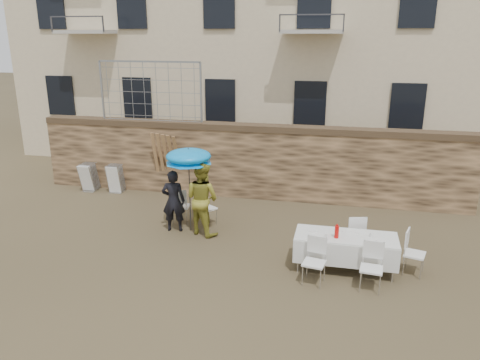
% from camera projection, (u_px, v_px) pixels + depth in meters
% --- Properties ---
extents(ground, '(80.00, 80.00, 0.00)m').
position_uv_depth(ground, '(199.00, 273.00, 9.79)').
color(ground, brown).
rests_on(ground, ground).
extents(stone_wall, '(13.00, 0.50, 2.20)m').
position_uv_depth(stone_wall, '(247.00, 162.00, 14.12)').
color(stone_wall, brown).
rests_on(stone_wall, ground).
extents(chain_link_fence, '(3.20, 0.06, 1.80)m').
position_uv_depth(chain_link_fence, '(150.00, 92.00, 14.14)').
color(chain_link_fence, gray).
rests_on(chain_link_fence, stone_wall).
extents(man_suit, '(0.64, 0.48, 1.59)m').
position_uv_depth(man_suit, '(174.00, 201.00, 11.69)').
color(man_suit, black).
rests_on(man_suit, ground).
extents(woman_dress, '(1.10, 1.00, 1.84)m').
position_uv_depth(woman_dress, '(202.00, 198.00, 11.50)').
color(woman_dress, gold).
rests_on(woman_dress, ground).
extents(umbrella, '(1.15, 1.15, 1.99)m').
position_uv_depth(umbrella, '(189.00, 159.00, 11.38)').
color(umbrella, '#3F3F44').
rests_on(umbrella, ground).
extents(couple_chair_left, '(0.52, 0.52, 0.96)m').
position_uv_depth(couple_chair_left, '(181.00, 205.00, 12.30)').
color(couple_chair_left, white).
rests_on(couple_chair_left, ground).
extents(couple_chair_right, '(0.67, 0.67, 0.96)m').
position_uv_depth(couple_chair_right, '(207.00, 207.00, 12.15)').
color(couple_chair_right, white).
rests_on(couple_chair_right, ground).
extents(banquet_table, '(2.10, 0.85, 0.78)m').
position_uv_depth(banquet_table, '(346.00, 238.00, 9.74)').
color(banquet_table, silver).
rests_on(banquet_table, ground).
extents(soda_bottle, '(0.09, 0.09, 0.26)m').
position_uv_depth(soda_bottle, '(337.00, 232.00, 9.59)').
color(soda_bottle, red).
rests_on(soda_bottle, banquet_table).
extents(table_chair_front_left, '(0.56, 0.56, 0.96)m').
position_uv_depth(table_chair_front_left, '(314.00, 262.00, 9.24)').
color(table_chair_front_left, white).
rests_on(table_chair_front_left, ground).
extents(table_chair_front_right, '(0.53, 0.53, 0.96)m').
position_uv_depth(table_chair_front_right, '(372.00, 268.00, 9.02)').
color(table_chair_front_right, white).
rests_on(table_chair_front_right, ground).
extents(table_chair_back, '(0.58, 0.58, 0.96)m').
position_uv_depth(table_chair_back, '(355.00, 234.00, 10.52)').
color(table_chair_back, white).
rests_on(table_chair_back, ground).
extents(table_chair_side, '(0.59, 0.59, 0.96)m').
position_uv_depth(table_chair_side, '(415.00, 253.00, 9.62)').
color(table_chair_side, white).
rests_on(table_chair_side, ground).
extents(chair_stack_left, '(0.46, 0.55, 0.92)m').
position_uv_depth(chair_stack_left, '(92.00, 175.00, 14.98)').
color(chair_stack_left, white).
rests_on(chair_stack_left, ground).
extents(chair_stack_right, '(0.46, 0.47, 0.92)m').
position_uv_depth(chair_stack_right, '(118.00, 177.00, 14.79)').
color(chair_stack_right, white).
rests_on(chair_stack_right, ground).
extents(wood_planks, '(0.70, 0.20, 2.00)m').
position_uv_depth(wood_planks, '(166.00, 163.00, 14.37)').
color(wood_planks, '#A37749').
rests_on(wood_planks, ground).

